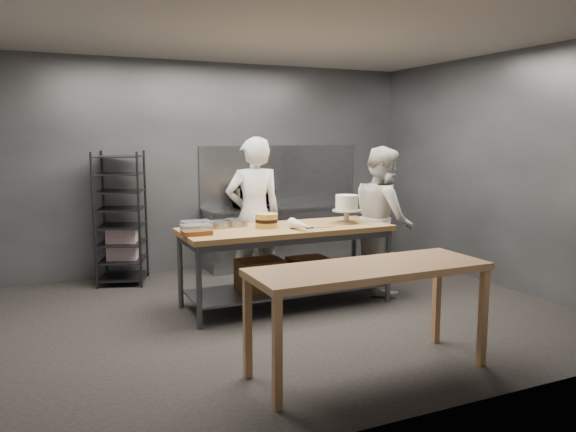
{
  "coord_description": "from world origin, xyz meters",
  "views": [
    {
      "loc": [
        -2.51,
        -5.48,
        1.94
      ],
      "look_at": [
        0.09,
        0.22,
        1.05
      ],
      "focal_mm": 35.0,
      "sensor_mm": 36.0,
      "label": 1
    }
  ],
  "objects_px": {
    "speed_rack": "(121,219)",
    "microwave": "(254,197)",
    "layer_cake": "(266,221)",
    "chef_right": "(383,219)",
    "work_table": "(284,256)",
    "chef_behind": "(254,216)",
    "frosted_cake_stand": "(347,205)",
    "near_counter": "(369,276)"
  },
  "relations": [
    {
      "from": "speed_rack",
      "to": "chef_right",
      "type": "height_order",
      "value": "chef_right"
    },
    {
      "from": "work_table",
      "to": "chef_right",
      "type": "height_order",
      "value": "chef_right"
    },
    {
      "from": "work_table",
      "to": "frosted_cake_stand",
      "type": "relative_size",
      "value": 7.06
    },
    {
      "from": "chef_behind",
      "to": "microwave",
      "type": "relative_size",
      "value": 3.57
    },
    {
      "from": "chef_right",
      "to": "layer_cake",
      "type": "distance_m",
      "value": 1.61
    },
    {
      "from": "work_table",
      "to": "layer_cake",
      "type": "height_order",
      "value": "layer_cake"
    },
    {
      "from": "work_table",
      "to": "near_counter",
      "type": "xyz_separation_m",
      "value": [
        -0.13,
        -1.98,
        0.24
      ]
    },
    {
      "from": "near_counter",
      "to": "layer_cake",
      "type": "height_order",
      "value": "layer_cake"
    },
    {
      "from": "frosted_cake_stand",
      "to": "microwave",
      "type": "bearing_deg",
      "value": 102.32
    },
    {
      "from": "speed_rack",
      "to": "microwave",
      "type": "height_order",
      "value": "speed_rack"
    },
    {
      "from": "frosted_cake_stand",
      "to": "chef_right",
      "type": "bearing_deg",
      "value": 12.77
    },
    {
      "from": "speed_rack",
      "to": "microwave",
      "type": "relative_size",
      "value": 3.23
    },
    {
      "from": "near_counter",
      "to": "frosted_cake_stand",
      "type": "xyz_separation_m",
      "value": [
        0.92,
        1.93,
        0.32
      ]
    },
    {
      "from": "layer_cake",
      "to": "chef_right",
      "type": "bearing_deg",
      "value": 2.12
    },
    {
      "from": "near_counter",
      "to": "chef_right",
      "type": "distance_m",
      "value": 2.57
    },
    {
      "from": "near_counter",
      "to": "speed_rack",
      "type": "height_order",
      "value": "speed_rack"
    },
    {
      "from": "work_table",
      "to": "chef_right",
      "type": "distance_m",
      "value": 1.44
    },
    {
      "from": "speed_rack",
      "to": "frosted_cake_stand",
      "type": "distance_m",
      "value": 3.01
    },
    {
      "from": "chef_behind",
      "to": "microwave",
      "type": "height_order",
      "value": "chef_behind"
    },
    {
      "from": "near_counter",
      "to": "microwave",
      "type": "relative_size",
      "value": 3.69
    },
    {
      "from": "near_counter",
      "to": "chef_behind",
      "type": "height_order",
      "value": "chef_behind"
    },
    {
      "from": "chef_behind",
      "to": "chef_right",
      "type": "bearing_deg",
      "value": 162.92
    },
    {
      "from": "layer_cake",
      "to": "near_counter",
      "type": "bearing_deg",
      "value": -87.72
    },
    {
      "from": "speed_rack",
      "to": "microwave",
      "type": "xyz_separation_m",
      "value": [
        1.91,
        0.08,
        0.19
      ]
    },
    {
      "from": "layer_cake",
      "to": "microwave",
      "type": "bearing_deg",
      "value": 73.11
    },
    {
      "from": "work_table",
      "to": "near_counter",
      "type": "height_order",
      "value": "work_table"
    },
    {
      "from": "speed_rack",
      "to": "layer_cake",
      "type": "bearing_deg",
      "value": -53.26
    },
    {
      "from": "near_counter",
      "to": "chef_right",
      "type": "bearing_deg",
      "value": 53.58
    },
    {
      "from": "work_table",
      "to": "microwave",
      "type": "xyz_separation_m",
      "value": [
        0.36,
        1.9,
        0.48
      ]
    },
    {
      "from": "speed_rack",
      "to": "frosted_cake_stand",
      "type": "relative_size",
      "value": 5.15
    },
    {
      "from": "work_table",
      "to": "chef_behind",
      "type": "relative_size",
      "value": 1.24
    },
    {
      "from": "speed_rack",
      "to": "layer_cake",
      "type": "xyz_separation_m",
      "value": [
        1.34,
        -1.79,
        0.14
      ]
    },
    {
      "from": "near_counter",
      "to": "layer_cake",
      "type": "distance_m",
      "value": 2.02
    },
    {
      "from": "frosted_cake_stand",
      "to": "chef_behind",
      "type": "bearing_deg",
      "value": 141.89
    },
    {
      "from": "layer_cake",
      "to": "frosted_cake_stand",
      "type": "bearing_deg",
      "value": -4.5
    },
    {
      "from": "speed_rack",
      "to": "chef_right",
      "type": "relative_size",
      "value": 0.96
    },
    {
      "from": "work_table",
      "to": "microwave",
      "type": "distance_m",
      "value": 1.99
    },
    {
      "from": "chef_behind",
      "to": "frosted_cake_stand",
      "type": "distance_m",
      "value": 1.16
    },
    {
      "from": "near_counter",
      "to": "chef_behind",
      "type": "relative_size",
      "value": 1.03
    },
    {
      "from": "work_table",
      "to": "microwave",
      "type": "height_order",
      "value": "microwave"
    },
    {
      "from": "near_counter",
      "to": "speed_rack",
      "type": "xyz_separation_m",
      "value": [
        -1.42,
        3.8,
        0.04
      ]
    },
    {
      "from": "microwave",
      "to": "near_counter",
      "type": "bearing_deg",
      "value": -97.19
    }
  ]
}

